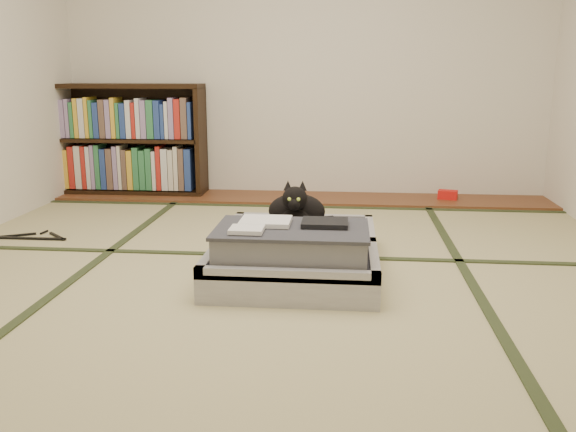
{
  "coord_description": "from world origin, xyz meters",
  "views": [
    {
      "loc": [
        0.37,
        -2.9,
        1.03
      ],
      "look_at": [
        0.05,
        0.35,
        0.25
      ],
      "focal_mm": 38.0,
      "sensor_mm": 36.0,
      "label": 1
    }
  ],
  "objects": [
    {
      "name": "red_item",
      "position": [
        1.19,
        2.03,
        0.06
      ],
      "size": [
        0.17,
        0.13,
        0.07
      ],
      "primitive_type": "cube",
      "rotation": [
        0.0,
        0.0,
        -0.27
      ],
      "color": "red",
      "rests_on": "wood_strip"
    },
    {
      "name": "hanger",
      "position": [
        -1.59,
        0.64,
        0.01
      ],
      "size": [
        0.45,
        0.21,
        0.01
      ],
      "color": "black",
      "rests_on": "floor"
    },
    {
      "name": "suitcase",
      "position": [
        0.11,
        0.12,
        0.12
      ],
      "size": [
        0.83,
        1.11,
        0.33
      ],
      "color": "#ADACB1",
      "rests_on": "floor"
    },
    {
      "name": "cat",
      "position": [
        0.09,
        0.41,
        0.27
      ],
      "size": [
        0.37,
        0.37,
        0.3
      ],
      "color": "black",
      "rests_on": "suitcase"
    },
    {
      "name": "floor",
      "position": [
        0.0,
        0.0,
        0.0
      ],
      "size": [
        4.5,
        4.5,
        0.0
      ],
      "primitive_type": "plane",
      "color": "#C9BA86",
      "rests_on": "ground"
    },
    {
      "name": "wood_strip",
      "position": [
        0.0,
        2.0,
        0.01
      ],
      "size": [
        4.0,
        0.5,
        0.02
      ],
      "primitive_type": "cube",
      "color": "brown",
      "rests_on": "ground"
    },
    {
      "name": "tatami_borders",
      "position": [
        0.0,
        0.49,
        0.0
      ],
      "size": [
        4.0,
        4.5,
        0.01
      ],
      "color": "#2D381E",
      "rests_on": "ground"
    },
    {
      "name": "cable_coil",
      "position": [
        0.27,
        0.44,
        0.17
      ],
      "size": [
        0.12,
        0.12,
        0.03
      ],
      "color": "white",
      "rests_on": "suitcase"
    },
    {
      "name": "bookcase",
      "position": [
        -1.49,
        2.07,
        0.45
      ],
      "size": [
        1.32,
        0.3,
        0.92
      ],
      "color": "black",
      "rests_on": "wood_strip"
    }
  ]
}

